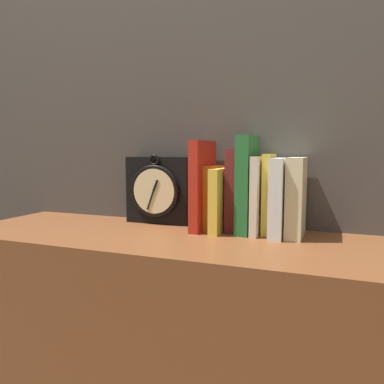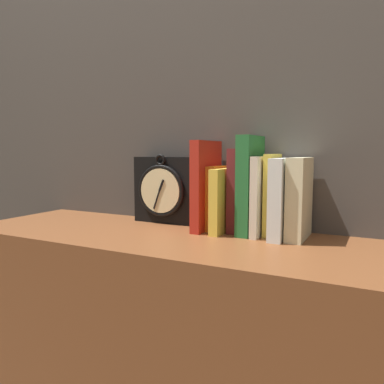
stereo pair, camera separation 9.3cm
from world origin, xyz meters
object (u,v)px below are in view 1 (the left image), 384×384
(clock, at_px, (159,190))
(book_slot5_cream, at_px, (258,195))
(book_slot2_yellow, at_px, (221,200))
(book_slot6_yellow, at_px, (269,194))
(book_slot4_green, at_px, (247,185))
(book_slot7_white, at_px, (279,197))
(book_slot1_orange, at_px, (214,197))
(book_slot8_cream, at_px, (296,197))
(book_slot3_maroon, at_px, (235,190))
(book_slot0_red, at_px, (203,185))

(clock, xyz_separation_m, book_slot5_cream, (0.31, -0.04, 0.00))
(book_slot2_yellow, xyz_separation_m, book_slot6_yellow, (0.12, 0.02, 0.02))
(book_slot4_green, xyz_separation_m, book_slot7_white, (0.09, -0.01, -0.03))
(book_slot1_orange, distance_m, book_slot8_cream, 0.23)
(book_slot4_green, xyz_separation_m, book_slot5_cream, (0.03, -0.00, -0.03))
(book_slot6_yellow, bearing_deg, book_slot1_orange, -179.80)
(book_slot3_maroon, xyz_separation_m, book_slot6_yellow, (0.09, -0.00, -0.01))
(book_slot6_yellow, bearing_deg, book_slot5_cream, -148.04)
(book_slot4_green, height_order, book_slot6_yellow, book_slot4_green)
(book_slot1_orange, distance_m, book_slot7_white, 0.19)
(clock, relative_size, book_slot8_cream, 1.04)
(clock, bearing_deg, book_slot4_green, -6.84)
(book_slot2_yellow, distance_m, book_slot8_cream, 0.20)
(book_slot0_red, distance_m, book_slot8_cream, 0.25)
(book_slot5_cream, bearing_deg, book_slot7_white, -7.84)
(book_slot0_red, relative_size, book_slot2_yellow, 1.44)
(book_slot5_cream, bearing_deg, book_slot6_yellow, 31.96)
(book_slot0_red, height_order, book_slot2_yellow, book_slot0_red)
(book_slot2_yellow, xyz_separation_m, book_slot8_cream, (0.20, 0.01, 0.02))
(book_slot1_orange, height_order, book_slot2_yellow, book_slot1_orange)
(book_slot0_red, bearing_deg, book_slot3_maroon, 13.23)
(clock, height_order, book_slot5_cream, clock)
(book_slot3_maroon, distance_m, book_slot5_cream, 0.07)
(clock, xyz_separation_m, book_slot3_maroon, (0.24, -0.02, 0.01))
(clock, distance_m, book_slot4_green, 0.28)
(book_slot5_cream, bearing_deg, book_slot3_maroon, 166.72)
(book_slot4_green, xyz_separation_m, book_slot6_yellow, (0.06, 0.01, -0.02))
(book_slot8_cream, bearing_deg, clock, 174.91)
(book_slot4_green, distance_m, book_slot8_cream, 0.13)
(book_slot5_cream, bearing_deg, book_slot2_yellow, -176.19)
(book_slot3_maroon, relative_size, book_slot7_white, 1.12)
(book_slot0_red, height_order, book_slot4_green, book_slot4_green)
(book_slot5_cream, height_order, book_slot7_white, book_slot5_cream)
(book_slot7_white, bearing_deg, book_slot0_red, 179.28)
(clock, relative_size, book_slot3_maroon, 0.93)
(book_slot5_cream, bearing_deg, book_slot4_green, 176.06)
(book_slot0_red, height_order, book_slot3_maroon, book_slot0_red)
(book_slot2_yellow, height_order, book_slot3_maroon, book_slot3_maroon)
(book_slot8_cream, bearing_deg, book_slot4_green, 178.73)
(book_slot4_green, bearing_deg, book_slot8_cream, -1.27)
(clock, xyz_separation_m, book_slot8_cream, (0.41, -0.04, 0.00))
(book_slot0_red, xyz_separation_m, book_slot8_cream, (0.25, 0.00, -0.02))
(book_slot1_orange, height_order, book_slot7_white, book_slot7_white)
(book_slot7_white, bearing_deg, book_slot4_green, 173.56)
(book_slot5_cream, xyz_separation_m, book_slot7_white, (0.06, -0.01, -0.00))
(book_slot0_red, relative_size, book_slot1_orange, 1.39)
(book_slot2_yellow, bearing_deg, book_slot1_orange, 142.70)
(book_slot2_yellow, height_order, book_slot8_cream, book_slot8_cream)
(book_slot2_yellow, bearing_deg, clock, 168.59)
(book_slot2_yellow, relative_size, book_slot7_white, 0.86)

